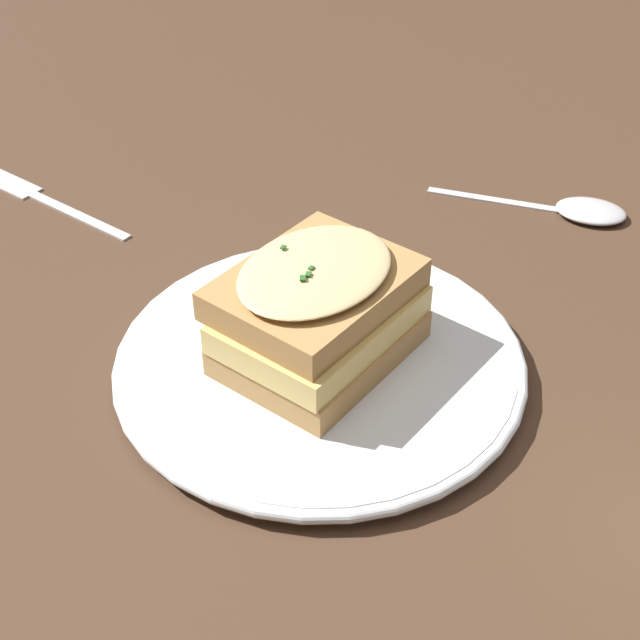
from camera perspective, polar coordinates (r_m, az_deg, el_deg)
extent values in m
plane|color=#473021|center=(0.59, 0.80, -3.30)|extent=(2.40, 2.40, 0.00)
cylinder|color=white|center=(0.58, 0.00, -2.75)|extent=(0.25, 0.25, 0.01)
torus|color=white|center=(0.58, 0.00, -2.54)|extent=(0.27, 0.27, 0.01)
cube|color=#B2844C|center=(0.57, 0.00, -1.46)|extent=(0.14, 0.15, 0.02)
cube|color=#E0C16B|center=(0.56, 0.00, 0.06)|extent=(0.14, 0.15, 0.02)
cube|color=#B2844C|center=(0.55, -0.31, 2.01)|extent=(0.14, 0.15, 0.02)
ellipsoid|color=beige|center=(0.54, -0.32, 3.23)|extent=(0.13, 0.14, 0.01)
cube|color=#2D6028|center=(0.53, -0.75, 2.95)|extent=(0.00, 0.00, 0.00)
cube|color=#2D6028|center=(0.56, -2.37, 4.68)|extent=(0.00, 0.00, 0.00)
cube|color=#2D6028|center=(0.53, -0.60, 3.11)|extent=(0.00, 0.00, 0.00)
cube|color=#2D6028|center=(0.53, -1.11, 2.70)|extent=(0.00, 0.01, 0.00)
cube|color=silver|center=(0.77, -15.21, 6.52)|extent=(0.10, 0.07, 0.00)
cube|color=silver|center=(0.84, -19.43, 8.37)|extent=(0.07, 0.06, 0.00)
cube|color=#333335|center=(0.85, -19.59, 8.79)|extent=(0.04, 0.02, 0.00)
cube|color=silver|center=(0.78, 10.96, 7.62)|extent=(0.11, 0.03, 0.00)
ellipsoid|color=silver|center=(0.77, 16.94, 6.69)|extent=(0.07, 0.05, 0.01)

